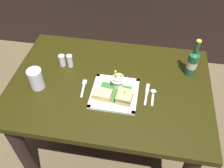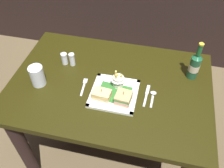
# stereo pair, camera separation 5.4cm
# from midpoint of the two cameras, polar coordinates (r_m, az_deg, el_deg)

# --- Properties ---
(ground_plane) EXTENTS (6.00, 6.00, 0.00)m
(ground_plane) POSITION_cam_midpoint_polar(r_m,az_deg,el_deg) (2.06, -1.19, -14.92)
(ground_plane) COLOR brown
(dining_table) EXTENTS (1.18, 0.81, 0.77)m
(dining_table) POSITION_cam_midpoint_polar(r_m,az_deg,el_deg) (1.54, -1.54, -3.87)
(dining_table) COLOR black
(dining_table) RESTS_ON ground_plane
(square_plate) EXTENTS (0.26, 0.26, 0.02)m
(square_plate) POSITION_cam_midpoint_polar(r_m,az_deg,el_deg) (1.37, -0.53, -2.28)
(square_plate) COLOR white
(square_plate) RESTS_ON dining_table
(sandwich_half_left) EXTENTS (0.11, 0.08, 0.07)m
(sandwich_half_left) POSITION_cam_midpoint_polar(r_m,az_deg,el_deg) (1.33, -3.46, -2.58)
(sandwich_half_left) COLOR #D7B089
(sandwich_half_left) RESTS_ON square_plate
(sandwich_half_right) EXTENTS (0.09, 0.09, 0.08)m
(sandwich_half_right) POSITION_cam_midpoint_polar(r_m,az_deg,el_deg) (1.31, 1.76, -3.15)
(sandwich_half_right) COLOR tan
(sandwich_half_right) RESTS_ON square_plate
(fries_cup) EXTENTS (0.08, 0.08, 0.10)m
(fries_cup) POSITION_cam_midpoint_polar(r_m,az_deg,el_deg) (1.37, 0.27, 1.08)
(fries_cup) COLOR silver
(fries_cup) RESTS_ON square_plate
(beer_bottle) EXTENTS (0.06, 0.06, 0.25)m
(beer_bottle) POSITION_cam_midpoint_polar(r_m,az_deg,el_deg) (1.50, 17.45, 4.88)
(beer_bottle) COLOR #235637
(beer_bottle) RESTS_ON dining_table
(water_glass) EXTENTS (0.08, 0.08, 0.12)m
(water_glass) POSITION_cam_midpoint_polar(r_m,az_deg,el_deg) (1.45, -18.43, 0.93)
(water_glass) COLOR silver
(water_glass) RESTS_ON dining_table
(fork) EXTENTS (0.03, 0.14, 0.00)m
(fork) POSITION_cam_midpoint_polar(r_m,az_deg,el_deg) (1.42, -7.81, -0.72)
(fork) COLOR silver
(fork) RESTS_ON dining_table
(knife) EXTENTS (0.02, 0.16, 0.00)m
(knife) POSITION_cam_midpoint_polar(r_m,az_deg,el_deg) (1.39, 7.11, -2.17)
(knife) COLOR silver
(knife) RESTS_ON dining_table
(spoon) EXTENTS (0.04, 0.12, 0.01)m
(spoon) POSITION_cam_midpoint_polar(r_m,az_deg,el_deg) (1.39, 8.60, -2.16)
(spoon) COLOR silver
(spoon) RESTS_ON dining_table
(salt_shaker) EXTENTS (0.04, 0.04, 0.08)m
(salt_shaker) POSITION_cam_midpoint_polar(r_m,az_deg,el_deg) (1.56, -12.64, 5.29)
(salt_shaker) COLOR silver
(salt_shaker) RESTS_ON dining_table
(pepper_shaker) EXTENTS (0.04, 0.04, 0.08)m
(pepper_shaker) POSITION_cam_midpoint_polar(r_m,az_deg,el_deg) (1.54, -10.87, 5.20)
(pepper_shaker) COLOR silver
(pepper_shaker) RESTS_ON dining_table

